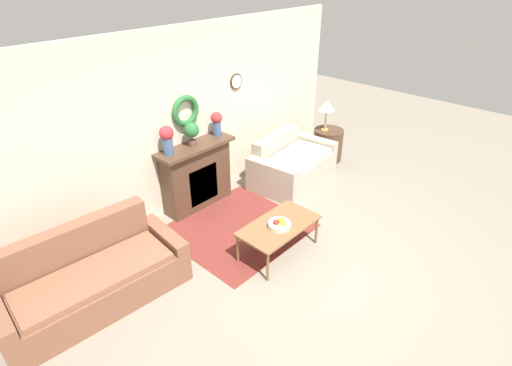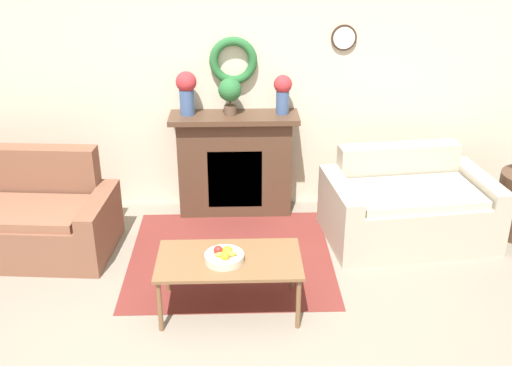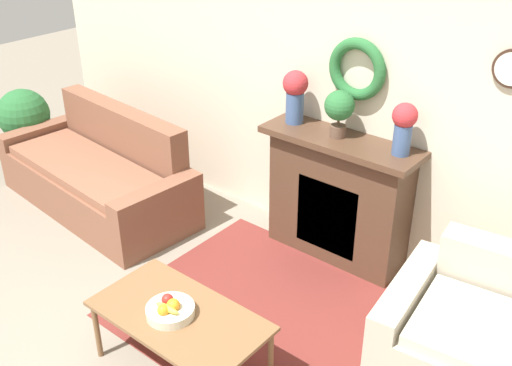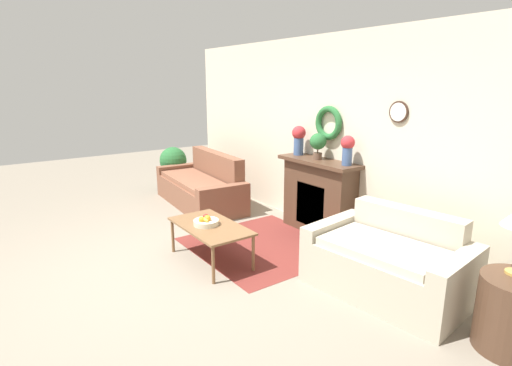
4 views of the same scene
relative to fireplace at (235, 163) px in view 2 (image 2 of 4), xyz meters
name	(u,v)px [view 2 (image 2 of 4)]	position (x,y,z in m)	size (l,w,h in m)	color
ground_plane	(226,360)	(-0.07, -2.31, -0.53)	(16.00, 16.00, 0.00)	gray
floor_rug	(231,256)	(-0.04, -0.93, -0.53)	(1.80, 1.69, 0.01)	maroon
wall_back	(227,78)	(-0.07, 0.21, 0.83)	(6.80, 0.15, 2.70)	beige
fireplace	(235,163)	(0.00, 0.00, 0.00)	(1.26, 0.41, 1.04)	#4C3323
couch_left	(0,218)	(-2.13, -0.70, -0.22)	(2.10, 1.02, 0.89)	brown
loveseat_right	(408,207)	(1.62, -0.60, -0.22)	(1.61, 1.10, 0.81)	#B2A893
coffee_table	(229,263)	(-0.04, -1.70, -0.12)	(1.09, 0.59, 0.45)	brown
fruit_bowl	(224,256)	(-0.08, -1.74, -0.04)	(0.30, 0.30, 0.12)	beige
vase_on_mantel_left	(186,90)	(-0.45, 0.01, 0.76)	(0.20, 0.20, 0.42)	#3D5684
vase_on_mantel_right	(283,91)	(0.47, 0.01, 0.74)	(0.18, 0.18, 0.38)	#3D5684
potted_plant_on_mantel	(230,92)	(-0.04, -0.01, 0.74)	(0.22, 0.22, 0.36)	brown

